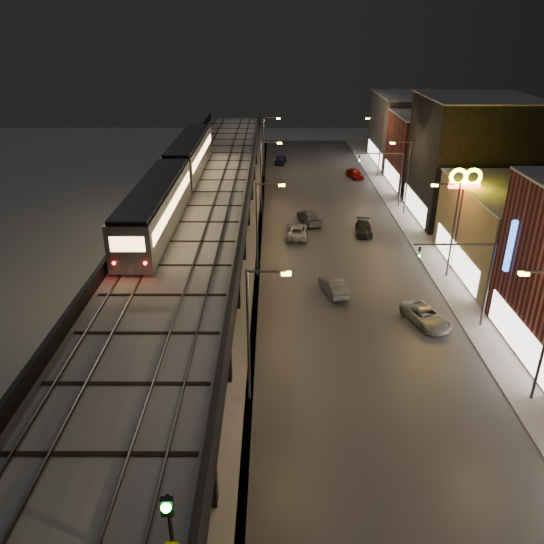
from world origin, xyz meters
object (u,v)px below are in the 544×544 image
object	(u,v)px
car_near_white	(333,287)
car_onc_white	(364,229)
subway_train	(176,176)
car_mid_dark	(310,217)
car_far_white	(281,160)
car_onc_red	(355,174)
car_onc_dark	(425,317)
rail_signal	(169,523)
car_mid_silver	(297,231)

from	to	relation	value
car_near_white	car_onc_white	world-z (taller)	car_near_white
subway_train	car_onc_white	distance (m)	21.96
car_mid_dark	car_far_white	bearing A→B (deg)	-96.55
car_far_white	car_onc_white	size ratio (longest dim) A/B	0.94
car_far_white	car_onc_white	world-z (taller)	car_far_white
car_far_white	car_near_white	bearing A→B (deg)	102.87
car_near_white	car_far_white	world-z (taller)	car_near_white
car_mid_dark	car_onc_red	xyz separation A→B (m)	(8.19, 20.25, -0.04)
car_mid_dark	car_onc_dark	size ratio (longest dim) A/B	1.09
rail_signal	car_onc_dark	bearing A→B (deg)	60.13
car_onc_red	rail_signal	bearing A→B (deg)	-116.91
car_far_white	car_onc_red	distance (m)	14.65
car_mid_dark	car_onc_red	size ratio (longest dim) A/B	1.24
subway_train	car_onc_dark	bearing A→B (deg)	-31.77
car_onc_white	subway_train	bearing A→B (deg)	-156.34
car_near_white	car_mid_dark	world-z (taller)	car_mid_dark
car_mid_dark	car_onc_white	size ratio (longest dim) A/B	1.18
rail_signal	car_onc_white	size ratio (longest dim) A/B	0.75
car_mid_dark	car_onc_dark	xyz separation A→B (m)	(7.64, -23.33, -0.09)
subway_train	car_far_white	bearing A→B (deg)	75.20
rail_signal	car_far_white	world-z (taller)	rail_signal
subway_train	car_mid_dark	distance (m)	18.63
car_mid_dark	car_onc_dark	world-z (taller)	car_mid_dark
car_onc_dark	car_mid_silver	bearing A→B (deg)	96.46
car_mid_silver	subway_train	bearing A→B (deg)	28.67
car_mid_silver	car_onc_dark	size ratio (longest dim) A/B	1.03
car_far_white	car_onc_dark	xyz separation A→B (m)	(10.69, -52.98, -0.04)
subway_train	rail_signal	distance (m)	39.48
car_near_white	car_onc_red	world-z (taller)	car_onc_red
car_onc_white	car_mid_silver	bearing A→B (deg)	-168.10
car_near_white	car_mid_dark	xyz separation A→B (m)	(-0.96, 18.17, 0.04)
rail_signal	car_near_white	distance (m)	33.06
car_onc_dark	car_onc_red	size ratio (longest dim) A/B	1.14
car_onc_dark	subway_train	bearing A→B (deg)	128.27
car_onc_red	subway_train	bearing A→B (deg)	-139.99
car_near_white	car_onc_dark	bearing A→B (deg)	129.14
car_onc_white	car_near_white	bearing A→B (deg)	-103.75
car_far_white	car_onc_red	xyz separation A→B (m)	(11.24, -9.40, 0.01)
car_mid_silver	car_far_white	distance (m)	34.17
car_far_white	car_mid_silver	bearing A→B (deg)	100.32
car_mid_silver	car_onc_dark	bearing A→B (deg)	119.46
car_onc_dark	rail_signal	bearing A→B (deg)	-139.83
rail_signal	car_mid_silver	world-z (taller)	rail_signal
car_mid_silver	car_onc_dark	xyz separation A→B (m)	(9.36, -18.83, -0.02)
car_mid_silver	car_onc_white	bearing A→B (deg)	-169.88
subway_train	rail_signal	xyz separation A→B (m)	(6.40, -38.95, 0.53)
car_onc_dark	car_far_white	bearing A→B (deg)	81.45
subway_train	car_mid_silver	xyz separation A→B (m)	(11.86, 5.69, -7.73)
car_mid_dark	car_onc_red	bearing A→B (deg)	-124.45
rail_signal	car_onc_red	size ratio (longest dim) A/B	0.79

